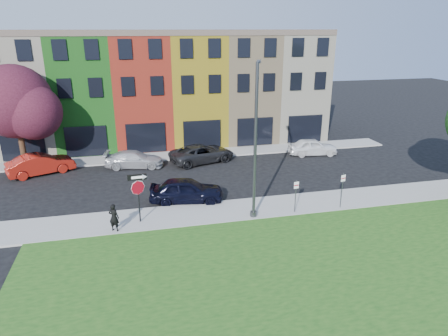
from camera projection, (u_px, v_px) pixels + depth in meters
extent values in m
plane|color=black|center=(254.00, 234.00, 21.74)|extent=(120.00, 120.00, 0.00)
cube|color=gray|center=(271.00, 207.00, 24.91)|extent=(40.00, 3.00, 0.12)
cube|color=gray|center=(171.00, 156.00, 34.88)|extent=(40.00, 2.40, 0.12)
cube|color=beige|center=(30.00, 93.00, 36.39)|extent=(5.00, 10.00, 10.00)
cube|color=#267C22|center=(87.00, 91.00, 37.45)|extent=(5.00, 10.00, 10.00)
cube|color=red|center=(141.00, 90.00, 38.51)|extent=(5.00, 10.00, 10.00)
cube|color=gold|center=(193.00, 88.00, 39.57)|extent=(5.00, 10.00, 10.00)
cube|color=tan|center=(241.00, 86.00, 40.63)|extent=(5.00, 10.00, 10.00)
cube|color=beige|center=(287.00, 85.00, 41.69)|extent=(5.00, 10.00, 10.00)
cube|color=black|center=(175.00, 136.00, 35.55)|extent=(30.00, 0.12, 2.60)
cylinder|color=black|center=(139.00, 199.00, 22.45)|extent=(0.08, 0.08, 2.80)
cylinder|color=white|center=(138.00, 188.00, 22.20)|extent=(0.85, 0.09, 0.85)
cylinder|color=maroon|center=(138.00, 188.00, 22.18)|extent=(0.81, 0.08, 0.81)
cube|color=black|center=(137.00, 177.00, 21.99)|extent=(1.05, 0.11, 0.34)
cube|color=white|center=(137.00, 177.00, 21.97)|extent=(0.66, 0.07, 0.14)
imported|color=black|center=(114.00, 217.00, 21.62)|extent=(0.87, 0.82, 1.59)
imported|color=black|center=(186.00, 190.00, 25.56)|extent=(3.40, 5.29, 1.59)
imported|color=maroon|center=(41.00, 164.00, 30.44)|extent=(5.15, 6.04, 1.59)
imported|color=#A2A3A7|center=(134.00, 159.00, 31.98)|extent=(3.27, 5.17, 1.33)
imported|color=black|center=(202.00, 153.00, 33.21)|extent=(5.51, 6.81, 1.51)
imported|color=white|center=(313.00, 147.00, 35.12)|extent=(2.84, 4.71, 1.45)
cylinder|color=#404244|center=(255.00, 144.00, 22.10)|extent=(0.18, 0.18, 8.85)
cylinder|color=#404244|center=(253.00, 214.00, 23.51)|extent=(0.40, 0.40, 0.30)
cylinder|color=#404244|center=(258.00, 62.00, 21.60)|extent=(0.79, 1.92, 0.12)
cube|color=#404244|center=(259.00, 61.00, 22.64)|extent=(0.42, 0.60, 0.16)
cylinder|color=#404244|center=(295.00, 196.00, 23.78)|extent=(0.05, 0.05, 2.02)
cube|color=white|center=(296.00, 185.00, 23.51)|extent=(0.32, 0.07, 0.42)
cube|color=maroon|center=(297.00, 185.00, 23.49)|extent=(0.32, 0.06, 0.06)
cylinder|color=#404244|center=(342.00, 190.00, 24.39)|extent=(0.05, 0.05, 2.23)
cube|color=white|center=(343.00, 178.00, 24.09)|extent=(0.31, 0.10, 0.42)
cube|color=maroon|center=(344.00, 178.00, 24.07)|extent=(0.31, 0.09, 0.06)
cylinder|color=black|center=(23.00, 148.00, 31.12)|extent=(0.44, 0.44, 3.34)
sphere|color=black|center=(15.00, 102.00, 29.92)|extent=(5.52, 5.52, 5.52)
sphere|color=black|center=(33.00, 112.00, 29.68)|extent=(4.14, 4.14, 4.14)
sphere|color=black|center=(2.00, 107.00, 30.73)|extent=(3.87, 3.87, 3.87)
sphere|color=black|center=(18.00, 87.00, 30.17)|extent=(3.31, 3.31, 3.31)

